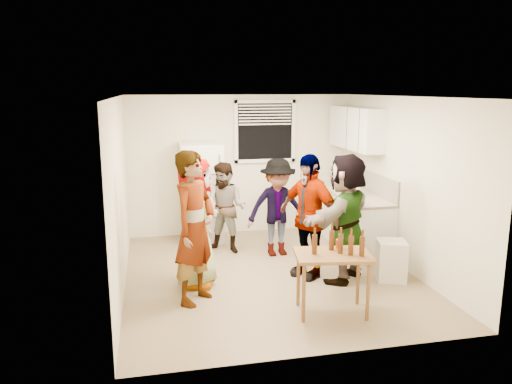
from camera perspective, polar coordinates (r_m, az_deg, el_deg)
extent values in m
cube|color=white|center=(8.65, -6.25, -0.04)|extent=(0.70, 0.70, 1.70)
cube|color=white|center=(8.66, 10.72, -3.02)|extent=(0.60, 2.20, 0.86)
cube|color=beige|center=(8.55, 10.83, -0.11)|extent=(0.64, 2.22, 0.04)
cube|color=beige|center=(8.63, 12.62, 1.27)|extent=(0.03, 2.20, 0.36)
cube|color=white|center=(8.64, 11.39, 7.16)|extent=(0.34, 1.60, 0.70)
cylinder|color=white|center=(8.28, 11.48, -0.38)|extent=(0.11, 0.11, 0.24)
cylinder|color=black|center=(9.47, 8.79, 1.23)|extent=(0.07, 0.07, 0.28)
cylinder|color=#47230C|center=(8.33, 10.74, -0.29)|extent=(0.06, 0.06, 0.23)
cylinder|color=#1035A4|center=(7.73, 11.96, -1.26)|extent=(0.10, 0.10, 0.13)
cube|color=#E3D758|center=(9.13, 10.75, 1.29)|extent=(0.02, 0.20, 0.16)
cube|color=silver|center=(7.21, 15.17, -7.76)|extent=(0.47, 0.47, 0.56)
cylinder|color=#47230C|center=(6.01, 8.60, -6.54)|extent=(0.06, 0.06, 0.23)
cylinder|color=#AD3613|center=(6.07, 9.49, -6.39)|extent=(0.08, 0.08, 0.11)
imported|color=#989898|center=(6.93, -6.76, -10.42)|extent=(1.91, 1.34, 0.55)
imported|color=#141933|center=(6.44, -6.83, -12.20)|extent=(1.91, 1.71, 0.45)
imported|color=brown|center=(8.19, -3.42, -6.83)|extent=(1.36, 1.62, 0.56)
imported|color=#3C3D42|center=(8.05, 2.44, -7.14)|extent=(1.10, 1.61, 0.58)
imported|color=black|center=(7.23, 5.84, -9.44)|extent=(2.02, 1.78, 0.43)
imported|color=#F16E4A|center=(7.17, 9.96, -9.75)|extent=(2.41, 2.41, 0.52)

